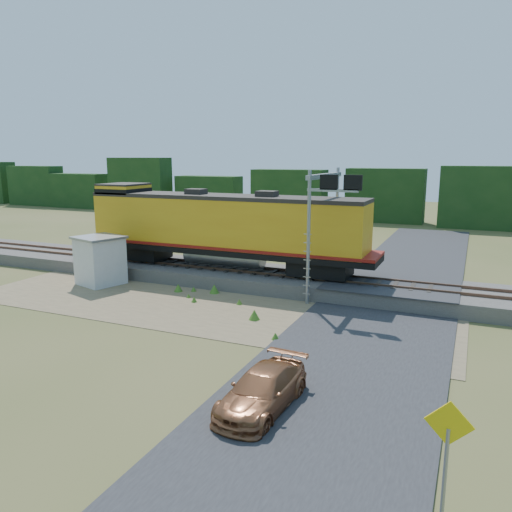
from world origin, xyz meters
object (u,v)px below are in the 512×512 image
at_px(locomotive, 220,227).
at_px(shed, 100,260).
at_px(signal_gantry, 327,201).
at_px(car, 262,390).
at_px(road_sign, 447,448).

distance_m(locomotive, shed, 7.54).
bearing_deg(locomotive, signal_gantry, -5.40).
relative_size(signal_gantry, car, 1.67).
height_order(locomotive, car, locomotive).
bearing_deg(locomotive, road_sign, -50.15).
bearing_deg(road_sign, signal_gantry, 113.83).
relative_size(locomotive, shed, 6.16).
relative_size(locomotive, car, 4.57).
height_order(shed, car, shed).
xyz_separation_m(locomotive, road_sign, (14.29, -17.12, -1.61)).
xyz_separation_m(shed, signal_gantry, (13.20, 3.21, 3.77)).
xyz_separation_m(signal_gantry, road_sign, (7.27, -16.45, -3.48)).
bearing_deg(signal_gantry, road_sign, -66.17).
distance_m(shed, road_sign, 24.38).
xyz_separation_m(locomotive, signal_gantry, (7.02, -0.66, 1.87)).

